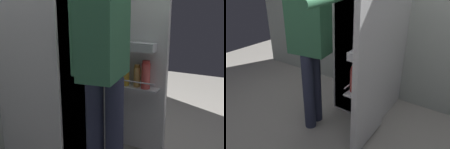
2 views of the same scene
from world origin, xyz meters
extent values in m
cube|color=beige|center=(0.00, 0.94, 1.29)|extent=(4.40, 0.10, 2.58)
cube|color=white|center=(0.00, 0.57, 0.85)|extent=(0.61, 0.64, 1.71)
cube|color=white|center=(0.00, 0.25, 0.85)|extent=(0.57, 0.01, 1.67)
cube|color=white|center=(0.00, 0.30, 0.89)|extent=(0.53, 0.09, 0.01)
cube|color=white|center=(0.33, -0.04, 0.85)|extent=(0.05, 0.59, 1.64)
cube|color=white|center=(0.25, -0.04, 0.61)|extent=(0.11, 0.50, 0.01)
cylinder|color=silver|center=(0.20, -0.04, 0.67)|extent=(0.01, 0.48, 0.01)
cube|color=white|center=(0.25, -0.04, 0.95)|extent=(0.10, 0.43, 0.07)
cylinder|color=#EDE5CC|center=(0.24, 0.10, 0.69)|extent=(0.06, 0.06, 0.15)
cylinder|color=#B78933|center=(0.24, 0.10, 0.78)|extent=(0.05, 0.05, 0.02)
cylinder|color=#DB4C47|center=(0.24, -0.19, 0.72)|extent=(0.07, 0.07, 0.21)
cylinder|color=#B22D28|center=(0.24, -0.19, 0.83)|extent=(0.06, 0.06, 0.02)
cylinder|color=gold|center=(0.25, -0.01, 0.69)|extent=(0.06, 0.06, 0.15)
cylinder|color=#BC8419|center=(0.25, -0.01, 0.78)|extent=(0.05, 0.05, 0.02)
cylinder|color=tan|center=(0.25, -0.11, 0.70)|extent=(0.06, 0.06, 0.16)
cylinder|color=#996623|center=(0.25, -0.11, 0.79)|extent=(0.05, 0.05, 0.02)
cylinder|color=brown|center=(0.25, 0.08, 0.71)|extent=(0.07, 0.07, 0.19)
cylinder|color=black|center=(0.25, 0.08, 0.82)|extent=(0.05, 0.05, 0.02)
cylinder|color=white|center=(0.25, 0.17, 0.69)|extent=(0.06, 0.06, 0.14)
cylinder|color=#335BB2|center=(0.25, 0.17, 0.77)|extent=(0.05, 0.05, 0.02)
cylinder|color=gold|center=(-0.07, 0.30, 0.94)|extent=(0.07, 0.07, 0.09)
cylinder|color=#2D334C|center=(-0.32, -0.06, 0.42)|extent=(0.12, 0.12, 0.84)
cylinder|color=#2D334C|center=(-0.30, -0.20, 0.42)|extent=(0.12, 0.12, 0.84)
cube|color=#3D7F56|center=(-0.31, -0.13, 1.13)|extent=(0.41, 0.27, 0.59)
cylinder|color=#3D7F56|center=(-0.34, 0.06, 1.11)|extent=(0.08, 0.08, 0.56)
camera|label=1|loc=(-1.73, -0.95, 1.29)|focal=43.46mm
camera|label=2|loc=(1.09, -1.65, 1.59)|focal=35.55mm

